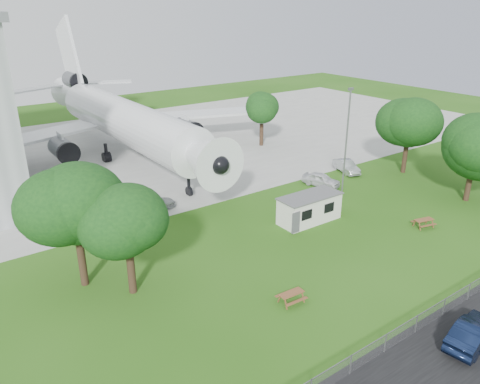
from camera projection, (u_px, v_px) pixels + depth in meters
ground at (327, 261)px, 37.47m from camera, size 160.00×160.00×0.00m
concrete_apron at (132, 150)px, 66.02m from camera, size 120.00×46.00×0.03m
airliner at (121, 118)px, 61.36m from camera, size 46.36×47.73×17.69m
site_cabin at (309, 208)px, 43.86m from camera, size 6.77×2.77×2.62m
picnic_west at (291, 302)px, 32.24m from camera, size 1.88×1.60×0.76m
picnic_east at (423, 227)px, 43.16m from camera, size 2.11×1.90×0.76m
fence at (433, 321)px, 30.33m from camera, size 58.00×0.04×1.30m
lamp_mast at (345, 153)px, 44.35m from camera, size 0.16×0.16×12.00m
tree_west_big at (75, 209)px, 32.09m from camera, size 8.25×8.25×10.14m
tree_west_small at (126, 223)px, 31.39m from camera, size 6.21×6.21×8.56m
tree_east_front at (476, 147)px, 46.87m from camera, size 8.19×8.19×9.89m
tree_east_back at (409, 125)px, 55.03m from camera, size 6.96×6.96×9.36m
tree_far_apron at (262, 108)px, 66.09m from camera, size 5.29×5.29×8.09m
car_centre_sedan at (473, 333)px, 27.99m from camera, size 5.07×2.39×1.61m
car_ne_hatch at (321, 180)px, 52.65m from camera, size 3.03×4.65×1.47m
car_ne_sedan at (346, 166)px, 56.96m from camera, size 2.87×4.71×1.46m
car_apron_van at (154, 204)px, 46.30m from camera, size 4.80×2.37×1.34m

